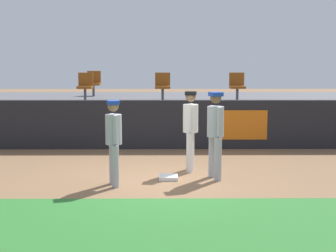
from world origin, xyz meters
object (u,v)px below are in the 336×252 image
Objects in this scene: first_base at (168,177)px; player_coach_visitor at (114,137)px; player_fielder_home at (191,125)px; seat_front_right at (237,85)px; seat_back_left at (94,82)px; player_runner_visitor at (215,129)px; seat_front_left at (85,85)px; seat_front_center at (163,85)px.

player_coach_visitor is (-1.09, -0.51, 0.96)m from first_base.
seat_front_right is (1.64, 4.21, 0.68)m from player_fielder_home.
seat_front_right is at bearing 66.84° from first_base.
player_coach_visitor is 2.04× the size of seat_back_left.
player_coach_visitor is 6.46m from seat_front_right.
player_fielder_home is 6.75m from seat_back_left.
seat_front_left is at bearing -161.15° from player_runner_visitor.
player_fielder_home is 0.92m from player_runner_visitor.
first_base is 1.39m from player_fielder_home.
seat_back_left and seat_front_right have the same top height.
player_runner_visitor is 5.16m from seat_front_center.
seat_back_left is 4.99m from seat_front_right.
seat_back_left and seat_front_left have the same top height.
seat_front_left is at bearing 178.88° from player_coach_visitor.
seat_back_left is 1.00× the size of seat_front_center.
seat_front_right is (1.16, 4.99, 0.65)m from player_runner_visitor.
seat_front_center is at bearing 180.00° from seat_front_right.
seat_front_right is at bearing -0.00° from seat_front_center.
seat_front_center reaches higher than player_coach_visitor.
seat_front_left is (-0.01, -1.80, -0.00)m from seat_back_left.
seat_front_left is (-3.49, 4.99, 0.65)m from player_runner_visitor.
seat_back_left is at bearing 110.10° from first_base.
seat_front_center is 1.00× the size of seat_front_right.
player_runner_visitor is 2.20× the size of seat_front_center.
seat_front_left is 1.00× the size of seat_front_center.
player_coach_visitor is at bearing -79.15° from seat_back_left.
player_runner_visitor is at bearing -55.00° from seat_front_left.
seat_back_left is (-2.50, 6.83, 1.68)m from first_base.
player_coach_visitor is 2.04× the size of seat_front_center.
seat_back_left is at bearing 158.85° from seat_front_right.
first_base is 0.22× the size of player_runner_visitor.
seat_front_right is (4.66, 0.00, 0.00)m from seat_front_left.
seat_back_left is 1.00× the size of seat_front_left.
seat_front_left is (-1.41, 5.54, 0.72)m from player_coach_visitor.
player_runner_visitor reaches higher than player_coach_visitor.
first_base is 0.48× the size of seat_front_center.
seat_front_right reaches higher than player_coach_visitor.
player_fielder_home is at bearing -81.26° from seat_front_center.
seat_back_left is at bearing -145.22° from player_fielder_home.
seat_back_left reaches higher than player_fielder_home.
seat_front_center is 2.29m from seat_front_right.
seat_front_left is (-3.02, 4.21, 0.68)m from player_fielder_home.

